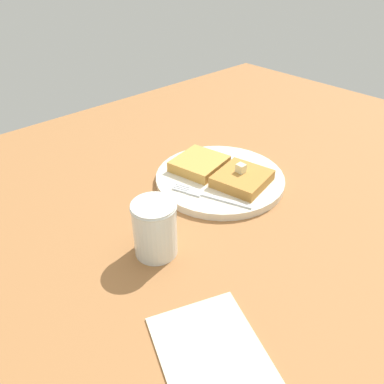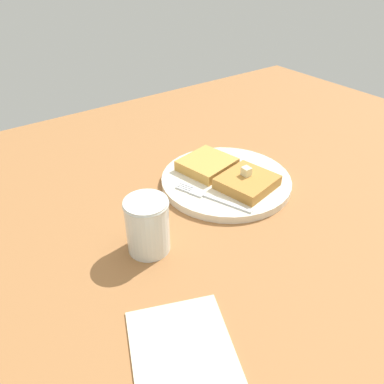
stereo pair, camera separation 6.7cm
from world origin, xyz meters
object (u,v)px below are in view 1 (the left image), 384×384
syrup_jar (155,230)px  napkin (211,352)px  fork (206,195)px  plate (220,178)px

syrup_jar → napkin: (-18.72, 6.32, -4.25)cm
fork → syrup_jar: syrup_jar is taller
fork → syrup_jar: bearing=104.8°
fork → napkin: bearing=136.4°
plate → napkin: 39.03cm
plate → napkin: bearing=132.1°
syrup_jar → napkin: bearing=161.3°
napkin → syrup_jar: bearing=-18.7°
plate → fork: fork is taller
napkin → plate: bearing=-47.9°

